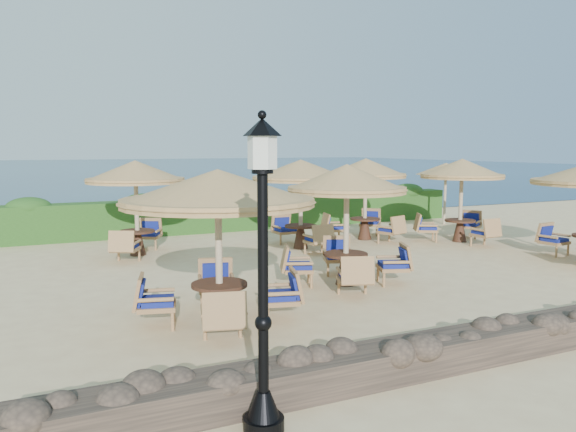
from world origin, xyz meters
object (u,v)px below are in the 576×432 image
(cafe_set_4, at_px, (301,181))
(cafe_set_5, at_px, (365,182))
(lamp_post, at_px, (263,290))
(cafe_set_1, at_px, (347,205))
(cafe_set_0, at_px, (218,212))
(cafe_set_3, at_px, (136,184))
(cafe_set_6, at_px, (461,184))
(extra_parasol, at_px, (446,169))

(cafe_set_4, xyz_separation_m, cafe_set_5, (2.64, 0.61, -0.16))
(lamp_post, distance_m, cafe_set_1, 6.62)
(cafe_set_0, xyz_separation_m, cafe_set_3, (-0.19, 6.83, 0.06))
(cafe_set_4, distance_m, cafe_set_6, 5.28)
(cafe_set_0, bearing_deg, cafe_set_1, 23.29)
(lamp_post, bearing_deg, extra_parasol, 43.60)
(extra_parasol, bearing_deg, cafe_set_5, -159.52)
(cafe_set_1, bearing_deg, cafe_set_6, 28.40)
(extra_parasol, height_order, cafe_set_6, cafe_set_6)
(cafe_set_4, distance_m, cafe_set_5, 2.71)
(lamp_post, height_order, cafe_set_1, lamp_post)
(cafe_set_1, relative_size, cafe_set_3, 1.02)
(lamp_post, relative_size, cafe_set_5, 1.20)
(lamp_post, xyz_separation_m, cafe_set_6, (10.31, 8.56, 0.32))
(extra_parasol, relative_size, cafe_set_4, 0.83)
(cafe_set_1, height_order, cafe_set_4, same)
(cafe_set_1, bearing_deg, extra_parasol, 38.63)
(extra_parasol, height_order, cafe_set_4, cafe_set_4)
(cafe_set_4, bearing_deg, cafe_set_1, -103.40)
(cafe_set_3, height_order, cafe_set_5, same)
(cafe_set_3, distance_m, cafe_set_4, 4.71)
(extra_parasol, bearing_deg, cafe_set_4, -162.12)
(cafe_set_5, bearing_deg, cafe_set_6, -32.75)
(lamp_post, height_order, cafe_set_6, lamp_post)
(cafe_set_1, distance_m, cafe_set_5, 6.21)
(cafe_set_3, relative_size, cafe_set_6, 1.01)
(cafe_set_3, distance_m, cafe_set_5, 7.25)
(cafe_set_3, bearing_deg, lamp_post, -92.89)
(extra_parasol, height_order, cafe_set_5, cafe_set_5)
(cafe_set_4, bearing_deg, cafe_set_3, 167.92)
(cafe_set_5, bearing_deg, cafe_set_1, -126.38)
(cafe_set_3, bearing_deg, cafe_set_4, -12.08)
(cafe_set_4, xyz_separation_m, cafe_set_6, (5.17, -1.03, -0.16))
(cafe_set_0, height_order, cafe_set_1, same)
(extra_parasol, relative_size, cafe_set_0, 0.73)
(cafe_set_3, relative_size, cafe_set_5, 1.02)
(lamp_post, xyz_separation_m, cafe_set_0, (0.72, 3.75, 0.38))
(extra_parasol, bearing_deg, cafe_set_6, -123.68)
(lamp_post, distance_m, cafe_set_6, 13.41)
(cafe_set_3, xyz_separation_m, cafe_set_5, (7.24, -0.38, -0.12))
(cafe_set_0, height_order, cafe_set_3, same)
(cafe_set_1, xyz_separation_m, cafe_set_6, (6.22, 3.36, 0.10))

